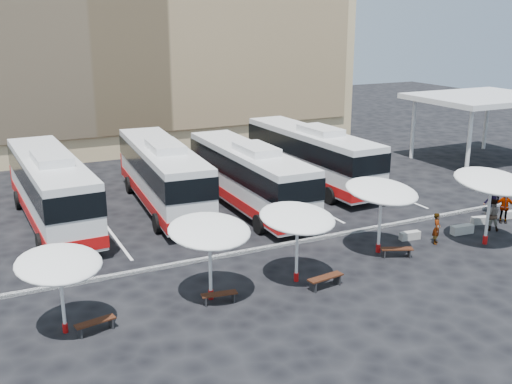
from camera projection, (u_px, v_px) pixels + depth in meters
name	position (u px, v px, depth m)	size (l,w,h in m)	color
ground	(265.00, 254.00, 28.99)	(120.00, 120.00, 0.00)	black
service_canopy	(482.00, 99.00, 46.40)	(10.00, 8.00, 5.20)	silver
curb_divider	(260.00, 249.00, 29.40)	(34.00, 0.25, 0.15)	black
bay_lines	(204.00, 208.00, 35.87)	(24.15, 12.00, 0.01)	white
bus_0	(51.00, 187.00, 32.60)	(3.39, 13.28, 4.19)	silver
bus_1	(162.00, 173.00, 35.55)	(3.78, 13.27, 4.16)	silver
bus_2	(249.00, 175.00, 35.30)	(3.10, 12.77, 4.04)	silver
bus_3	(311.00, 154.00, 40.39)	(3.33, 13.15, 4.15)	silver
sunshade_0	(59.00, 264.00, 21.02)	(3.70, 3.73, 3.16)	silver
sunshade_1	(209.00, 231.00, 23.53)	(3.63, 3.67, 3.45)	silver
sunshade_2	(297.00, 218.00, 25.19)	(3.90, 3.93, 3.39)	silver
sunshade_3	(382.00, 191.00, 28.32)	(4.45, 4.47, 3.63)	silver
sunshade_4	(492.00, 182.00, 29.34)	(4.01, 4.06, 3.84)	silver
wood_bench_0	(95.00, 324.00, 21.68)	(1.53, 0.65, 0.45)	black
wood_bench_1	(219.00, 296.00, 23.88)	(1.49, 0.61, 0.44)	black
wood_bench_2	(325.00, 279.00, 25.25)	(1.70, 0.65, 0.51)	black
wood_bench_3	(397.00, 250.00, 28.46)	(1.54, 1.00, 0.46)	black
conc_bench_0	(410.00, 236.00, 30.80)	(1.09, 0.36, 0.41)	#979792
conc_bench_1	(462.00, 230.00, 31.60)	(1.24, 0.41, 0.47)	#979792
conc_bench_2	(481.00, 220.00, 33.12)	(1.08, 0.36, 0.41)	#979792
conc_bench_3	(512.00, 214.00, 34.12)	(1.09, 0.36, 0.41)	#979792
passenger_0	(437.00, 228.00, 30.08)	(0.58, 0.38, 1.60)	black
passenger_1	(493.00, 215.00, 31.95)	(0.84, 0.66, 1.74)	black
passenger_2	(504.00, 207.00, 33.12)	(1.06, 0.44, 1.80)	black
passenger_3	(492.00, 198.00, 34.57)	(1.24, 0.71, 1.92)	black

